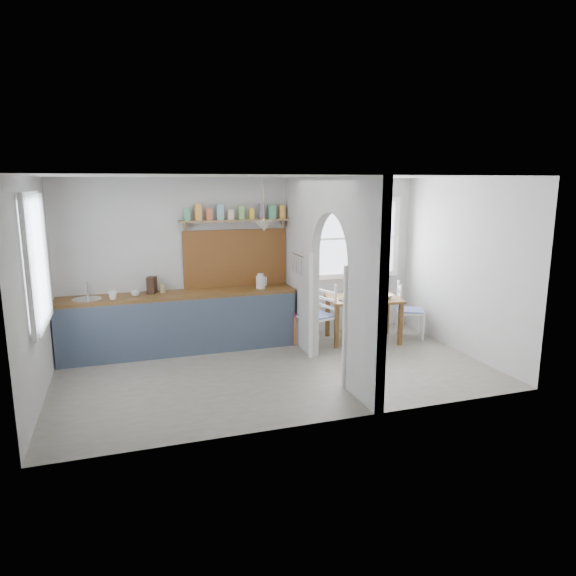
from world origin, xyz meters
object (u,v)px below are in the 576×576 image
object	(u,v)px
chair_left	(316,315)
kettle	(261,281)
vase	(363,289)
chair_right	(410,310)
dining_table	(363,319)

from	to	relation	value
chair_left	kettle	distance (m)	1.02
chair_left	vase	xyz separation A→B (m)	(0.94, 0.29, 0.30)
kettle	chair_left	bearing A→B (deg)	-28.45
chair_right	kettle	world-z (taller)	kettle
kettle	vase	xyz separation A→B (m)	(1.71, -0.12, -0.22)
dining_table	chair_left	distance (m)	0.85
chair_right	vase	bearing A→B (deg)	91.21
chair_left	chair_right	distance (m)	1.66
dining_table	vase	xyz separation A→B (m)	(0.11, 0.24, 0.44)
chair_left	vase	distance (m)	1.03
chair_right	dining_table	bearing A→B (deg)	109.80
dining_table	kettle	size ratio (longest dim) A/B	4.93
chair_left	dining_table	bearing A→B (deg)	76.41
chair_right	kettle	xyz separation A→B (m)	(-2.44, 0.43, 0.56)
dining_table	kettle	bearing A→B (deg)	177.12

